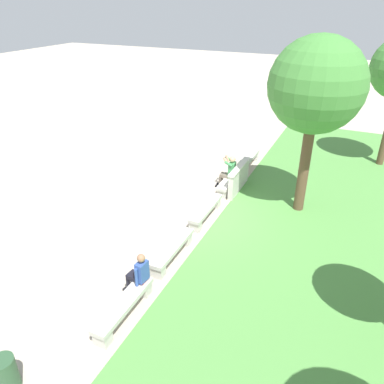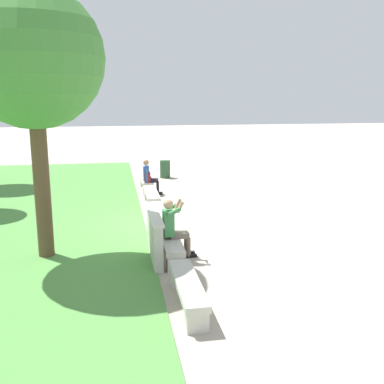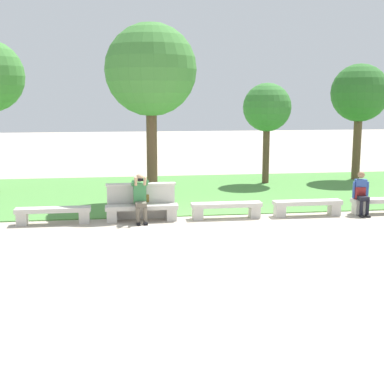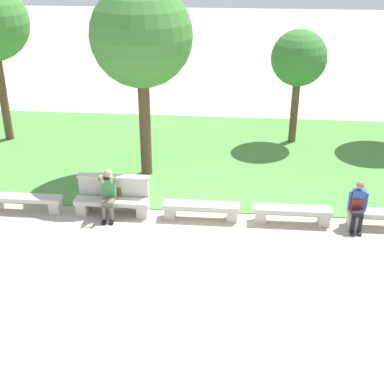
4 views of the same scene
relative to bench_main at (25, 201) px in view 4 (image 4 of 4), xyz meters
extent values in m
plane|color=#B2A593|center=(4.79, 0.00, -0.30)|extent=(80.00, 80.00, 0.00)
cube|color=#518E42|center=(4.79, 4.38, -0.29)|extent=(23.60, 8.00, 0.03)
cube|color=beige|center=(0.00, 0.00, 0.09)|extent=(2.01, 0.40, 0.12)
cube|color=beige|center=(0.82, 0.00, -0.14)|extent=(0.28, 0.34, 0.33)
cube|color=beige|center=(2.40, 0.00, 0.09)|extent=(2.01, 0.40, 0.12)
cube|color=beige|center=(1.57, 0.00, -0.14)|extent=(0.28, 0.34, 0.33)
cube|color=beige|center=(3.22, 0.00, -0.14)|extent=(0.28, 0.34, 0.33)
cube|color=beige|center=(4.79, 0.00, 0.09)|extent=(2.01, 0.40, 0.12)
cube|color=beige|center=(3.97, 0.00, -0.14)|extent=(0.28, 0.34, 0.33)
cube|color=beige|center=(5.62, 0.00, -0.14)|extent=(0.28, 0.34, 0.33)
cube|color=beige|center=(7.19, 0.00, 0.09)|extent=(2.01, 0.40, 0.12)
cube|color=beige|center=(6.37, 0.00, -0.14)|extent=(0.28, 0.34, 0.33)
cube|color=beige|center=(8.01, 0.00, -0.14)|extent=(0.28, 0.34, 0.33)
cube|color=beige|center=(8.76, 0.00, -0.14)|extent=(0.28, 0.34, 0.33)
cube|color=beige|center=(2.40, 0.34, 0.17)|extent=(1.89, 0.18, 0.95)
cube|color=beige|center=(2.40, 0.34, 0.68)|extent=(1.95, 0.24, 0.06)
cube|color=brown|center=(2.40, 0.24, 0.29)|extent=(0.44, 0.02, 0.22)
cube|color=black|center=(2.27, -0.45, -0.27)|extent=(0.11, 0.24, 0.06)
cylinder|color=#6B6051|center=(2.27, -0.38, -0.06)|extent=(0.11, 0.11, 0.42)
cube|color=black|center=(2.47, -0.44, -0.27)|extent=(0.11, 0.24, 0.06)
cylinder|color=#6B6051|center=(2.47, -0.37, -0.06)|extent=(0.11, 0.11, 0.42)
cube|color=#6B6051|center=(2.36, -0.19, 0.21)|extent=(0.32, 0.43, 0.12)
cube|color=#3D894C|center=(2.35, 0.04, 0.49)|extent=(0.35, 0.24, 0.56)
sphere|color=tan|center=(2.35, 0.04, 0.91)|extent=(0.22, 0.22, 0.22)
cylinder|color=#3D894C|center=(2.17, -0.07, 0.78)|extent=(0.10, 0.31, 0.21)
cylinder|color=tan|center=(2.24, -0.21, 0.86)|extent=(0.09, 0.19, 0.27)
cylinder|color=#3D894C|center=(2.55, -0.05, 0.78)|extent=(0.10, 0.31, 0.21)
cylinder|color=tan|center=(2.49, -0.19, 0.86)|extent=(0.11, 0.19, 0.27)
cube|color=black|center=(2.36, -0.26, 0.90)|extent=(0.15, 0.02, 0.08)
cube|color=black|center=(8.67, -0.41, -0.27)|extent=(0.12, 0.23, 0.06)
cylinder|color=black|center=(8.68, -0.35, -0.06)|extent=(0.10, 0.10, 0.42)
cube|color=black|center=(8.85, -0.43, -0.27)|extent=(0.12, 0.23, 0.06)
cylinder|color=black|center=(8.86, -0.37, -0.06)|extent=(0.10, 0.10, 0.42)
cube|color=black|center=(8.79, -0.18, 0.21)|extent=(0.32, 0.43, 0.12)
cube|color=#33519E|center=(8.81, 0.04, 0.47)|extent=(0.34, 0.23, 0.52)
sphere|color=#9E7051|center=(8.81, 0.04, 0.86)|extent=(0.20, 0.20, 0.20)
cylinder|color=#33519E|center=(8.61, 0.04, 0.42)|extent=(0.08, 0.08, 0.48)
cylinder|color=#33519E|center=(9.01, 0.00, 0.42)|extent=(0.08, 0.08, 0.48)
cube|color=maroon|center=(8.78, 0.01, 0.33)|extent=(0.28, 0.20, 0.36)
cube|color=maroon|center=(8.78, -0.10, 0.26)|extent=(0.20, 0.06, 0.16)
torus|color=black|center=(8.78, 0.01, 0.53)|extent=(0.10, 0.02, 0.10)
cylinder|color=brown|center=(7.62, 5.92, 0.92)|extent=(0.26, 0.26, 2.45)
sphere|color=#387A33|center=(7.62, 5.92, 2.71)|extent=(1.89, 1.89, 1.89)
cylinder|color=brown|center=(2.88, 2.70, 1.39)|extent=(0.34, 0.34, 3.38)
sphere|color=#428438|center=(2.88, 2.70, 3.95)|extent=(2.91, 2.91, 2.91)
cylinder|color=brown|center=(-2.60, 5.22, 1.38)|extent=(0.29, 0.29, 3.37)
camera|label=1|loc=(14.70, 4.07, 6.31)|focal=35.00mm
camera|label=2|loc=(-6.98, 1.15, 3.22)|focal=42.00mm
camera|label=3|loc=(1.72, -14.55, 3.08)|focal=50.00mm
camera|label=4|loc=(5.70, -12.39, 6.74)|focal=50.00mm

